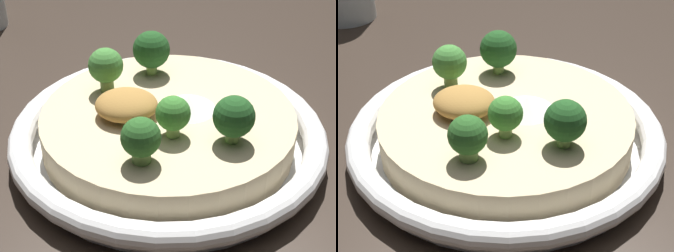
{
  "view_description": "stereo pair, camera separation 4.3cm",
  "coord_description": "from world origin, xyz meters",
  "views": [
    {
      "loc": [
        -0.02,
        0.36,
        0.26
      ],
      "look_at": [
        0.0,
        0.0,
        0.02
      ],
      "focal_mm": 55.0,
      "sensor_mm": 36.0,
      "label": 1
    },
    {
      "loc": [
        -0.06,
        0.35,
        0.26
      ],
      "look_at": [
        0.0,
        0.0,
        0.02
      ],
      "focal_mm": 55.0,
      "sensor_mm": 36.0,
      "label": 2
    }
  ],
  "objects": [
    {
      "name": "ground_plane",
      "position": [
        0.0,
        0.0,
        0.0
      ],
      "size": [
        6.0,
        6.0,
        0.0
      ],
      "primitive_type": "plane",
      "color": "#2D231C"
    },
    {
      "name": "risotto_bowl",
      "position": [
        0.0,
        0.0,
        0.02
      ],
      "size": [
        0.26,
        0.26,
        0.04
      ],
      "color": "white",
      "rests_on": "ground_plane"
    },
    {
      "name": "cheese_sprinkle",
      "position": [
        -0.02,
        -0.01,
        0.04
      ],
      "size": [
        0.05,
        0.05,
        0.01
      ],
      "color": "white",
      "rests_on": "risotto_bowl"
    },
    {
      "name": "crispy_onion_garnish",
      "position": [
        0.03,
        0.01,
        0.05
      ],
      "size": [
        0.05,
        0.05,
        0.02
      ],
      "color": "#A37538",
      "rests_on": "risotto_bowl"
    },
    {
      "name": "broccoli_back",
      "position": [
        -0.01,
        0.03,
        0.06
      ],
      "size": [
        0.03,
        0.03,
        0.03
      ],
      "color": "#84A856",
      "rests_on": "risotto_bowl"
    },
    {
      "name": "broccoli_right",
      "position": [
        0.06,
        -0.03,
        0.06
      ],
      "size": [
        0.03,
        0.03,
        0.04
      ],
      "color": "#759E4C",
      "rests_on": "risotto_bowl"
    },
    {
      "name": "broccoli_back_left",
      "position": [
        -0.05,
        0.04,
        0.06
      ],
      "size": [
        0.03,
        0.03,
        0.04
      ],
      "color": "#759E4C",
      "rests_on": "risotto_bowl"
    },
    {
      "name": "broccoli_back_right",
      "position": [
        0.01,
        0.07,
        0.06
      ],
      "size": [
        0.03,
        0.03,
        0.04
      ],
      "color": "#668E47",
      "rests_on": "risotto_bowl"
    },
    {
      "name": "broccoli_front_right",
      "position": [
        0.02,
        -0.07,
        0.06
      ],
      "size": [
        0.03,
        0.03,
        0.04
      ],
      "color": "#759E4C",
      "rests_on": "risotto_bowl"
    }
  ]
}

